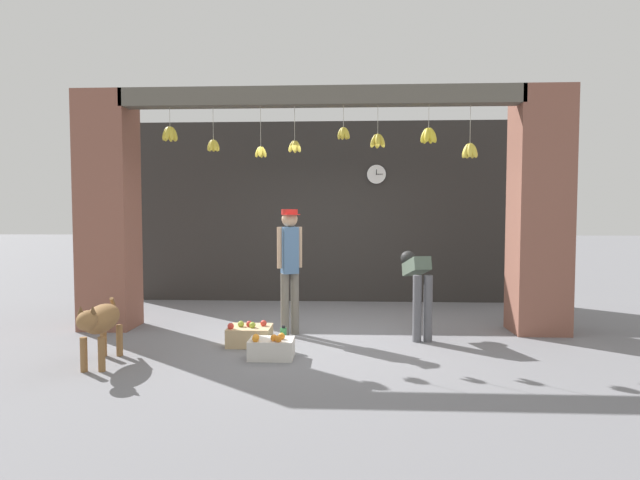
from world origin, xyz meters
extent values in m
plane|color=slate|center=(0.00, 0.00, 0.00)|extent=(60.00, 60.00, 0.00)
cube|color=#2D2B28|center=(0.00, 2.58, 1.63)|extent=(7.18, 0.12, 3.25)
cube|color=brown|center=(-2.94, 0.30, 1.63)|extent=(0.70, 0.60, 3.25)
cube|color=brown|center=(2.94, 0.30, 1.63)|extent=(0.70, 0.60, 3.25)
cube|color=#5B564C|center=(0.00, 0.12, 3.13)|extent=(5.28, 0.24, 0.24)
cylinder|color=#B2AD99|center=(-1.99, 0.11, 2.88)|extent=(0.01, 0.01, 0.26)
ellipsoid|color=gold|center=(-1.93, 0.11, 2.66)|extent=(0.14, 0.07, 0.21)
ellipsoid|color=gold|center=(-1.95, 0.15, 2.66)|extent=(0.12, 0.12, 0.22)
ellipsoid|color=gold|center=(-2.00, 0.16, 2.66)|extent=(0.09, 0.14, 0.22)
ellipsoid|color=gold|center=(-2.03, 0.13, 2.66)|extent=(0.13, 0.10, 0.22)
ellipsoid|color=gold|center=(-2.03, 0.08, 2.66)|extent=(0.13, 0.10, 0.22)
ellipsoid|color=gold|center=(-2.00, 0.06, 2.66)|extent=(0.09, 0.14, 0.22)
ellipsoid|color=gold|center=(-1.95, 0.07, 2.66)|extent=(0.12, 0.12, 0.22)
cylinder|color=#B2AD99|center=(-1.41, 0.15, 2.80)|extent=(0.01, 0.01, 0.43)
ellipsoid|color=gold|center=(-1.37, 0.15, 2.51)|extent=(0.11, 0.06, 0.17)
ellipsoid|color=gold|center=(-1.39, 0.18, 2.51)|extent=(0.09, 0.10, 0.18)
ellipsoid|color=gold|center=(-1.42, 0.19, 2.51)|extent=(0.07, 0.11, 0.17)
ellipsoid|color=gold|center=(-1.45, 0.16, 2.51)|extent=(0.11, 0.08, 0.18)
ellipsoid|color=gold|center=(-1.45, 0.13, 2.51)|extent=(0.11, 0.08, 0.18)
ellipsoid|color=gold|center=(-1.42, 0.11, 2.51)|extent=(0.07, 0.11, 0.17)
ellipsoid|color=gold|center=(-1.39, 0.11, 2.51)|extent=(0.09, 0.10, 0.18)
cylinder|color=#B2AD99|center=(-0.77, 0.11, 2.75)|extent=(0.01, 0.01, 0.53)
ellipsoid|color=gold|center=(-0.73, 0.11, 2.41)|extent=(0.10, 0.06, 0.16)
ellipsoid|color=gold|center=(-0.77, 0.15, 2.41)|extent=(0.06, 0.10, 0.16)
ellipsoid|color=gold|center=(-0.81, 0.11, 2.41)|extent=(0.10, 0.06, 0.16)
ellipsoid|color=gold|center=(-0.77, 0.08, 2.41)|extent=(0.06, 0.10, 0.16)
cylinder|color=#B2AD99|center=(-0.33, 0.14, 2.79)|extent=(0.01, 0.01, 0.45)
ellipsoid|color=yellow|center=(-0.28, 0.14, 2.49)|extent=(0.11, 0.06, 0.17)
ellipsoid|color=yellow|center=(-0.33, 0.18, 2.49)|extent=(0.06, 0.11, 0.17)
ellipsoid|color=yellow|center=(-0.37, 0.14, 2.49)|extent=(0.11, 0.06, 0.17)
ellipsoid|color=yellow|center=(-0.33, 0.10, 2.49)|extent=(0.06, 0.11, 0.17)
cylinder|color=#B2AD99|center=(0.32, 0.09, 2.87)|extent=(0.01, 0.01, 0.29)
ellipsoid|color=gold|center=(0.36, 0.09, 2.65)|extent=(0.11, 0.06, 0.17)
ellipsoid|color=gold|center=(0.35, 0.13, 2.65)|extent=(0.10, 0.10, 0.18)
ellipsoid|color=gold|center=(0.31, 0.14, 2.65)|extent=(0.07, 0.11, 0.17)
ellipsoid|color=gold|center=(0.28, 0.11, 2.65)|extent=(0.11, 0.08, 0.18)
ellipsoid|color=gold|center=(0.28, 0.08, 2.65)|extent=(0.11, 0.08, 0.18)
ellipsoid|color=gold|center=(0.31, 0.05, 2.65)|extent=(0.07, 0.11, 0.17)
ellipsoid|color=gold|center=(0.35, 0.06, 2.65)|extent=(0.10, 0.10, 0.18)
cylinder|color=#B2AD99|center=(0.77, 0.13, 2.83)|extent=(0.01, 0.01, 0.37)
ellipsoid|color=gold|center=(0.82, 0.13, 2.55)|extent=(0.13, 0.07, 0.20)
ellipsoid|color=gold|center=(0.77, 0.18, 2.55)|extent=(0.07, 0.13, 0.20)
ellipsoid|color=gold|center=(0.72, 0.13, 2.55)|extent=(0.13, 0.07, 0.20)
ellipsoid|color=gold|center=(0.77, 0.08, 2.55)|extent=(0.07, 0.13, 0.20)
cylinder|color=#B2AD99|center=(1.42, 0.08, 2.86)|extent=(0.01, 0.01, 0.30)
ellipsoid|color=yellow|center=(1.48, 0.08, 2.61)|extent=(0.14, 0.08, 0.22)
ellipsoid|color=yellow|center=(1.45, 0.13, 2.61)|extent=(0.11, 0.13, 0.23)
ellipsoid|color=yellow|center=(1.40, 0.13, 2.61)|extent=(0.11, 0.13, 0.23)
ellipsoid|color=yellow|center=(1.37, 0.08, 2.61)|extent=(0.14, 0.08, 0.22)
ellipsoid|color=yellow|center=(1.40, 0.04, 2.61)|extent=(0.11, 0.13, 0.23)
ellipsoid|color=yellow|center=(1.45, 0.04, 2.61)|extent=(0.11, 0.13, 0.23)
cylinder|color=#B2AD99|center=(1.97, 0.14, 2.76)|extent=(0.01, 0.01, 0.50)
ellipsoid|color=yellow|center=(2.02, 0.14, 2.42)|extent=(0.14, 0.07, 0.21)
ellipsoid|color=yellow|center=(2.00, 0.18, 2.42)|extent=(0.12, 0.12, 0.22)
ellipsoid|color=yellow|center=(1.96, 0.19, 2.42)|extent=(0.09, 0.14, 0.22)
ellipsoid|color=yellow|center=(1.92, 0.16, 2.42)|extent=(0.13, 0.10, 0.22)
ellipsoid|color=yellow|center=(1.92, 0.12, 2.42)|extent=(0.13, 0.10, 0.22)
ellipsoid|color=yellow|center=(1.96, 0.09, 2.42)|extent=(0.09, 0.14, 0.22)
ellipsoid|color=yellow|center=(2.00, 0.10, 2.42)|extent=(0.12, 0.12, 0.22)
ellipsoid|color=olive|center=(-2.25, -1.35, 0.48)|extent=(0.38, 0.76, 0.29)
cylinder|color=olive|center=(-2.13, -1.61, 0.18)|extent=(0.07, 0.07, 0.35)
cylinder|color=olive|center=(-2.30, -1.63, 0.18)|extent=(0.07, 0.07, 0.35)
cylinder|color=olive|center=(-2.20, -1.06, 0.18)|extent=(0.07, 0.07, 0.35)
cylinder|color=olive|center=(-2.37, -1.08, 0.18)|extent=(0.07, 0.07, 0.35)
ellipsoid|color=olive|center=(-2.20, -1.75, 0.55)|extent=(0.22, 0.29, 0.20)
cone|color=brown|center=(-2.14, -1.74, 0.66)|extent=(0.07, 0.07, 0.08)
cone|color=brown|center=(-2.26, -1.75, 0.66)|extent=(0.07, 0.07, 0.08)
cylinder|color=olive|center=(-2.30, -0.95, 0.51)|extent=(0.07, 0.23, 0.29)
cylinder|color=#6B665B|center=(-0.32, 0.04, 0.41)|extent=(0.11, 0.11, 0.81)
cylinder|color=#6B665B|center=(-0.45, -0.02, 0.41)|extent=(0.11, 0.11, 0.81)
cube|color=#4C7099|center=(-0.38, 0.01, 1.12)|extent=(0.25, 0.24, 0.61)
cylinder|color=tan|center=(-0.25, 0.06, 1.16)|extent=(0.06, 0.06, 0.54)
cylinder|color=tan|center=(-0.51, -0.05, 1.16)|extent=(0.06, 0.06, 0.54)
sphere|color=tan|center=(-0.38, 0.01, 1.53)|extent=(0.21, 0.21, 0.21)
cylinder|color=red|center=(-0.38, 0.01, 1.62)|extent=(0.21, 0.21, 0.07)
cube|color=red|center=(-0.34, -0.09, 1.59)|extent=(0.21, 0.18, 0.01)
cylinder|color=#56565B|center=(1.24, -0.28, 0.42)|extent=(0.11, 0.11, 0.84)
cylinder|color=#56565B|center=(1.38, -0.26, 0.42)|extent=(0.11, 0.11, 0.84)
cube|color=#4C5B4C|center=(1.27, 0.01, 0.91)|extent=(0.31, 0.64, 0.32)
sphere|color=black|center=(1.21, 0.39, 0.99)|extent=(0.20, 0.20, 0.20)
cube|color=silver|center=(-0.47, -1.08, 0.11)|extent=(0.49, 0.32, 0.22)
sphere|color=orange|center=(-0.63, -1.15, 0.25)|extent=(0.08, 0.08, 0.08)
sphere|color=orange|center=(-0.38, -1.20, 0.25)|extent=(0.08, 0.08, 0.08)
sphere|color=orange|center=(-0.63, -1.20, 0.25)|extent=(0.08, 0.08, 0.08)
sphere|color=orange|center=(-0.36, -1.08, 0.25)|extent=(0.08, 0.08, 0.08)
sphere|color=orange|center=(-0.43, -1.16, 0.25)|extent=(0.08, 0.08, 0.08)
cube|color=tan|center=(-0.82, -0.53, 0.11)|extent=(0.52, 0.43, 0.23)
sphere|color=red|center=(-0.65, -0.49, 0.26)|extent=(0.08, 0.08, 0.08)
sphere|color=red|center=(-0.82, -0.53, 0.26)|extent=(0.08, 0.08, 0.08)
sphere|color=red|center=(-1.02, -0.66, 0.26)|extent=(0.08, 0.08, 0.08)
sphere|color=#99B238|center=(-0.77, -0.59, 0.26)|extent=(0.08, 0.08, 0.08)
sphere|color=#99B238|center=(-0.92, -0.54, 0.26)|extent=(0.08, 0.08, 0.08)
cylinder|color=#38934C|center=(-0.38, -0.76, 0.13)|extent=(0.08, 0.08, 0.27)
cylinder|color=black|center=(-0.38, -0.76, 0.28)|extent=(0.04, 0.04, 0.03)
cylinder|color=black|center=(0.91, 2.51, 2.30)|extent=(0.36, 0.01, 0.36)
cylinder|color=white|center=(0.91, 2.50, 2.30)|extent=(0.34, 0.02, 0.34)
cube|color=black|center=(0.91, 2.49, 2.34)|extent=(0.01, 0.01, 0.09)
cube|color=black|center=(0.96, 2.49, 2.30)|extent=(0.13, 0.01, 0.01)
camera|label=1|loc=(0.31, -6.49, 1.61)|focal=28.00mm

